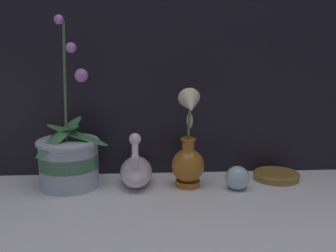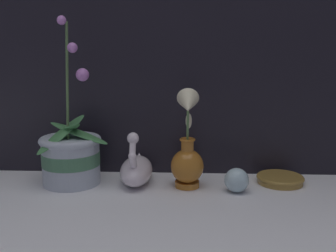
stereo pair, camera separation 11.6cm
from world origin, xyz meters
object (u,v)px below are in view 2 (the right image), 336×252
Objects in this scene: amber_dish at (280,179)px; glass_sphere at (237,180)px; orchid_potted_plant at (71,155)px; swan_figurine at (136,169)px; blue_vase at (187,154)px.

glass_sphere is at bearing -150.20° from amber_dish.
glass_sphere is 0.49× the size of amber_dish.
orchid_potted_plant is 2.47× the size of swan_figurine.
blue_vase is at bearing -12.33° from swan_figurine.
swan_figurine is 0.44m from amber_dish.
swan_figurine is 0.68× the size of blue_vase.
blue_vase reaches higher than glass_sphere.
orchid_potted_plant is 3.47× the size of amber_dish.
blue_vase reaches higher than amber_dish.
orchid_potted_plant is at bearing 175.80° from blue_vase.
orchid_potted_plant is at bearing -177.52° from amber_dish.
glass_sphere is (0.14, -0.03, -0.07)m from blue_vase.
orchid_potted_plant is 0.35m from blue_vase.
glass_sphere is at bearing -12.00° from swan_figurine.
blue_vase is 0.16m from glass_sphere.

